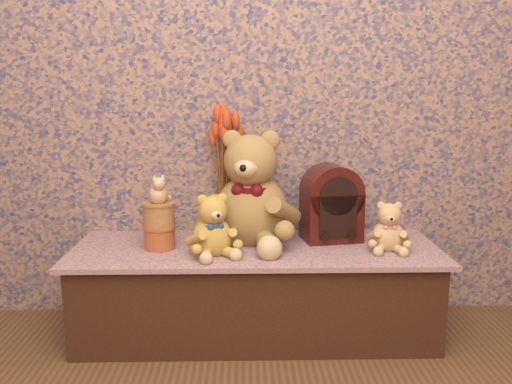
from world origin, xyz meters
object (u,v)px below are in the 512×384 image
teddy_large (252,183)px  ceramic_vase (227,215)px  teddy_small (389,224)px  biscuit_tin_lower (160,238)px  cathedral_radio (331,202)px  cat_figurine (158,188)px  teddy_medium (212,222)px

teddy_large → ceramic_vase: teddy_large is taller
teddy_small → biscuit_tin_lower: teddy_small is taller
teddy_large → teddy_small: teddy_large is taller
cathedral_radio → ceramic_vase: (-0.45, 0.08, -0.07)m
cat_figurine → ceramic_vase: bearing=18.8°
teddy_large → cat_figurine: teddy_large is taller
ceramic_vase → cat_figurine: cat_figurine is taller
ceramic_vase → biscuit_tin_lower: size_ratio=1.47×
teddy_large → teddy_small: (0.55, -0.13, -0.15)m
teddy_large → cat_figurine: 0.39m
teddy_small → teddy_large: bearing=173.6°
teddy_medium → cathedral_radio: 0.53m
teddy_large → biscuit_tin_lower: bearing=-152.9°
teddy_small → cathedral_radio: (-0.21, 0.15, 0.06)m
teddy_large → cat_figurine: size_ratio=4.15×
ceramic_vase → biscuit_tin_lower: 0.33m
teddy_small → teddy_medium: bearing=-170.0°
teddy_small → cat_figurine: 0.94m
teddy_medium → biscuit_tin_lower: 0.25m
teddy_small → ceramic_vase: 0.69m
teddy_small → cat_figurine: (-0.92, 0.03, 0.14)m
biscuit_tin_lower → cat_figurine: 0.21m
teddy_medium → teddy_small: size_ratio=1.21×
cathedral_radio → ceramic_vase: bearing=160.5°
biscuit_tin_lower → cathedral_radio: bearing=9.1°
ceramic_vase → cathedral_radio: bearing=-9.8°
teddy_medium → cat_figurine: size_ratio=2.12×
teddy_medium → biscuit_tin_lower: size_ratio=2.07×
teddy_medium → teddy_large: bearing=26.1°
teddy_large → teddy_small: size_ratio=2.38×
cathedral_radio → teddy_large: bearing=174.1°
teddy_medium → ceramic_vase: 0.28m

